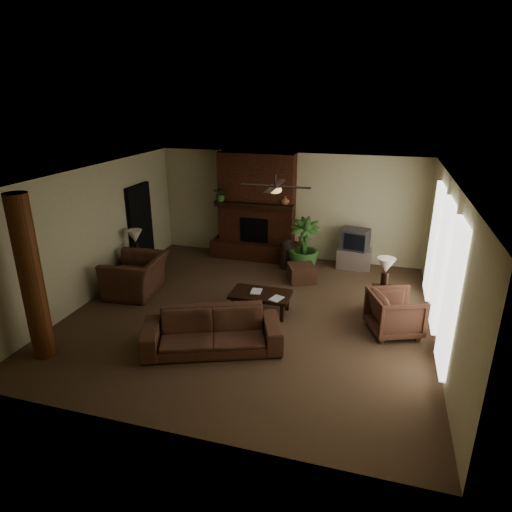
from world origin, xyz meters
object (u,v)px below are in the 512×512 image
(armchair_right, at_px, (395,311))
(lamp_right, at_px, (386,268))
(tv_stand, at_px, (354,258))
(side_table_left, at_px, (138,267))
(armchair_left, at_px, (135,269))
(lamp_left, at_px, (135,238))
(log_column, at_px, (31,279))
(ottoman, at_px, (301,273))
(floor_vase, at_px, (287,252))
(coffee_table, at_px, (261,296))
(side_table_right, at_px, (384,301))
(floor_plant, at_px, (303,257))
(sofa, at_px, (212,325))

(armchair_right, xyz_separation_m, lamp_right, (-0.23, 0.72, 0.56))
(tv_stand, bearing_deg, side_table_left, -158.19)
(armchair_left, height_order, lamp_right, lamp_right)
(lamp_left, bearing_deg, log_column, -86.67)
(ottoman, relative_size, floor_vase, 0.78)
(coffee_table, bearing_deg, lamp_left, 164.39)
(coffee_table, xyz_separation_m, side_table_left, (-3.33, 0.95, -0.10))
(ottoman, distance_m, side_table_left, 3.93)
(floor_vase, height_order, side_table_right, floor_vase)
(coffee_table, bearing_deg, floor_vase, 90.50)
(armchair_left, distance_m, floor_plant, 4.06)
(lamp_left, bearing_deg, lamp_right, -3.13)
(coffee_table, bearing_deg, floor_plant, 79.94)
(log_column, bearing_deg, armchair_right, 22.71)
(floor_vase, xyz_separation_m, floor_plant, (0.45, -0.11, -0.05))
(sofa, distance_m, side_table_right, 3.57)
(armchair_left, height_order, armchair_right, armchair_left)
(lamp_left, xyz_separation_m, lamp_right, (5.70, -0.31, 0.00))
(floor_plant, bearing_deg, coffee_table, -100.06)
(log_column, height_order, side_table_left, log_column)
(armchair_left, bearing_deg, side_table_right, 89.44)
(side_table_right, distance_m, lamp_right, 0.73)
(coffee_table, relative_size, lamp_left, 1.85)
(armchair_right, xyz_separation_m, coffee_table, (-2.59, 0.11, -0.07))
(sofa, xyz_separation_m, side_table_left, (-2.89, 2.48, -0.19))
(armchair_left, xyz_separation_m, floor_vase, (2.88, 2.41, -0.13))
(sofa, height_order, floor_plant, sofa)
(sofa, bearing_deg, floor_vase, 62.88)
(ottoman, bearing_deg, tv_stand, 47.85)
(ottoman, xyz_separation_m, side_table_left, (-3.84, -0.86, 0.08))
(lamp_right, bearing_deg, side_table_right, 13.87)
(side_table_right, relative_size, lamp_right, 0.85)
(armchair_right, height_order, ottoman, armchair_right)
(tv_stand, relative_size, floor_plant, 0.63)
(ottoman, xyz_separation_m, floor_plant, (-0.07, 0.62, 0.18))
(armchair_right, distance_m, lamp_left, 6.04)
(ottoman, height_order, lamp_right, lamp_right)
(ottoman, height_order, tv_stand, tv_stand)
(armchair_right, height_order, floor_plant, armchair_right)
(ottoman, bearing_deg, lamp_right, -32.58)
(armchair_left, bearing_deg, sofa, 49.99)
(armchair_right, relative_size, lamp_right, 1.37)
(armchair_right, distance_m, side_table_right, 0.78)
(tv_stand, xyz_separation_m, floor_vase, (-1.65, -0.50, 0.18))
(floor_plant, bearing_deg, tv_stand, 27.24)
(armchair_right, bearing_deg, floor_plant, 18.41)
(tv_stand, bearing_deg, side_table_right, -73.55)
(ottoman, relative_size, lamp_right, 0.92)
(armchair_right, bearing_deg, side_table_right, -6.78)
(tv_stand, relative_size, lamp_left, 1.31)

